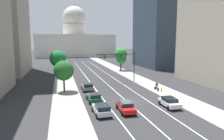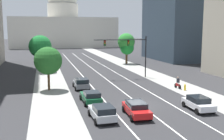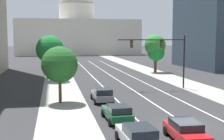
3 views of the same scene
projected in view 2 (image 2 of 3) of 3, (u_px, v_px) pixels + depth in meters
The scene contains 19 objects.
ground_plane at pixel (86, 63), 68.87m from camera, with size 400.00×400.00×0.00m, color #2B2B2D.
sidewalk_left at pixel (48, 67), 61.77m from camera, with size 4.91×130.00×0.01m, color gray.
sidewalk_right at pixel (127, 65), 66.38m from camera, with size 4.91×130.00×0.01m, color gray.
lane_stripe_left at pixel (80, 73), 53.64m from camera, with size 0.16×90.00×0.01m, color white.
lane_stripe_center at pixel (97, 72), 54.49m from camera, with size 0.16×90.00×0.01m, color white.
lane_stripe_right at pixel (114, 71), 55.34m from camera, with size 0.16×90.00×0.01m, color white.
capitol_building at pixel (63, 26), 136.12m from camera, with size 49.64×28.14×34.40m.
car_red at pixel (136, 108), 26.57m from camera, with size 2.18×4.56×1.42m.
car_green at pixel (91, 97), 31.30m from camera, with size 2.15×4.52×1.45m.
car_white at pixel (198, 103), 28.51m from camera, with size 2.14×4.12×1.47m.
car_silver at pixel (102, 112), 25.33m from camera, with size 2.20×4.21×1.48m.
car_gray at pixel (81, 83), 38.94m from camera, with size 2.12×4.30×1.54m.
traffic_signal_mast at pixel (130, 48), 47.26m from camera, with size 9.41×0.39×7.28m.
fire_hydrant at pixel (185, 87), 37.81m from camera, with size 0.26×0.35×0.91m.
cyclist at pixel (178, 83), 39.01m from camera, with size 0.38×1.70×1.72m.
street_tree_near_right at pixel (127, 48), 67.24m from camera, with size 3.41×3.41×5.72m.
street_tree_mid_right at pixel (126, 42), 67.31m from camera, with size 4.25×4.25×7.60m.
street_tree_near_left at pixel (48, 61), 37.58m from camera, with size 3.88×3.88×6.09m.
street_tree_mid_left at pixel (40, 47), 53.97m from camera, with size 4.49×4.49×7.37m.
Camera 2 is at (-10.41, -27.92, 8.35)m, focal length 43.61 mm.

